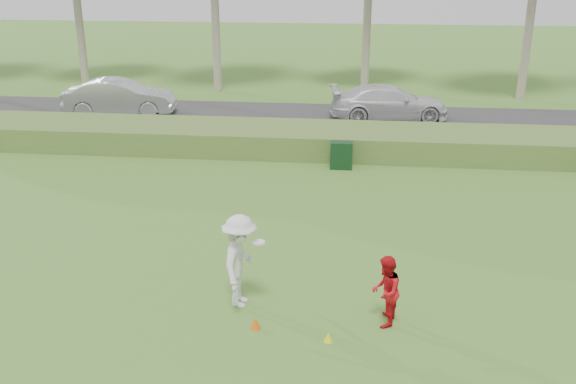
# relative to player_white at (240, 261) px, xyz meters

# --- Properties ---
(ground) EXTENTS (120.00, 120.00, 0.00)m
(ground) POSITION_rel_player_white_xyz_m (0.62, -0.52, -1.02)
(ground) COLOR #3F7125
(ground) RESTS_ON ground
(reed_strip) EXTENTS (80.00, 3.00, 0.90)m
(reed_strip) POSITION_rel_player_white_xyz_m (0.62, 11.48, -0.57)
(reed_strip) COLOR #496C2B
(reed_strip) RESTS_ON ground
(park_road) EXTENTS (80.00, 6.00, 0.06)m
(park_road) POSITION_rel_player_white_xyz_m (0.62, 16.48, -0.99)
(park_road) COLOR #2D2D2D
(park_road) RESTS_ON ground
(player_white) EXTENTS (0.97, 1.38, 2.04)m
(player_white) POSITION_rel_player_white_xyz_m (0.00, 0.00, 0.00)
(player_white) COLOR white
(player_white) RESTS_ON ground
(player_red) EXTENTS (0.67, 0.81, 1.49)m
(player_red) POSITION_rel_player_white_xyz_m (3.02, -0.46, -0.28)
(player_red) COLOR red
(player_red) RESTS_ON ground
(cone_orange) EXTENTS (0.21, 0.21, 0.24)m
(cone_orange) POSITION_rel_player_white_xyz_m (0.46, -0.92, -0.90)
(cone_orange) COLOR #E05A0B
(cone_orange) RESTS_ON ground
(cone_yellow) EXTENTS (0.18, 0.18, 0.20)m
(cone_yellow) POSITION_rel_player_white_xyz_m (1.93, -1.22, -0.92)
(cone_yellow) COLOR yellow
(cone_yellow) RESTS_ON ground
(utility_cabinet) EXTENTS (0.77, 0.48, 0.95)m
(utility_cabinet) POSITION_rel_player_white_xyz_m (1.81, 9.55, -0.54)
(utility_cabinet) COLOR #103217
(utility_cabinet) RESTS_ON ground
(car_mid) EXTENTS (5.17, 2.48, 1.63)m
(car_mid) POSITION_rel_player_white_xyz_m (-8.59, 16.17, -0.14)
(car_mid) COLOR silver
(car_mid) RESTS_ON park_road
(car_right) EXTENTS (5.47, 2.83, 1.51)m
(car_right) POSITION_rel_player_white_xyz_m (3.69, 16.69, -0.20)
(car_right) COLOR silver
(car_right) RESTS_ON park_road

